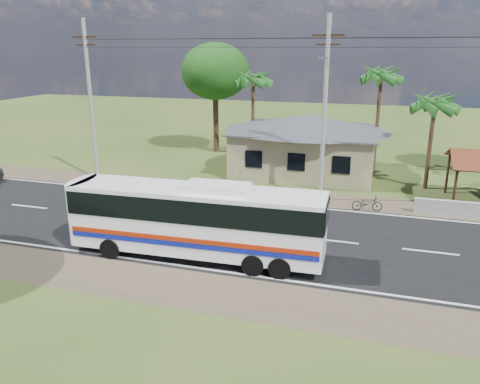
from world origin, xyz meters
name	(u,v)px	position (x,y,z in m)	size (l,w,h in m)	color
ground	(245,231)	(0.00, 0.00, 0.00)	(120.00, 120.00, 0.00)	#2D4217
road	(245,231)	(0.00, 0.00, 0.01)	(120.00, 16.00, 0.03)	black
house	(306,138)	(1.00, 13.00, 2.64)	(12.40, 10.00, 5.00)	tan
utility_poles	(319,107)	(2.67, 6.49, 5.77)	(32.80, 2.22, 11.00)	#9E9E99
palm_near	(435,103)	(9.50, 11.00, 5.71)	(2.80, 2.80, 6.70)	#47301E
palm_mid	(381,75)	(6.00, 15.50, 7.16)	(2.80, 2.80, 8.20)	#47301E
palm_far	(253,79)	(-4.00, 16.00, 6.68)	(2.80, 2.80, 7.70)	#47301E
tree_behind_house	(215,72)	(-8.00, 18.00, 7.12)	(6.00, 6.00, 9.61)	#47301E
coach_bus	(197,215)	(-1.18, -3.63, 2.02)	(11.46, 2.83, 3.53)	white
motorcycle	(367,203)	(5.90, 5.13, 0.46)	(0.61, 1.74, 0.91)	black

